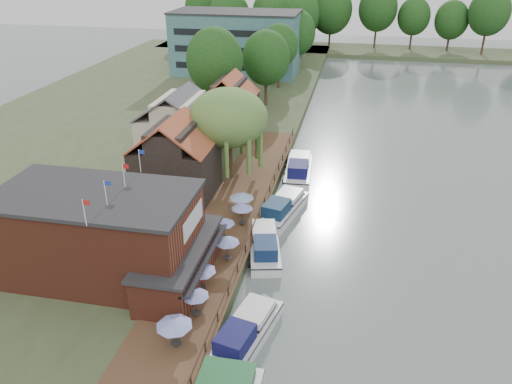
# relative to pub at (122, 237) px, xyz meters

# --- Properties ---
(ground) EXTENTS (260.00, 260.00, 0.00)m
(ground) POSITION_rel_pub_xyz_m (14.00, 1.00, -4.65)
(ground) COLOR slate
(ground) RESTS_ON ground
(land_bank) EXTENTS (50.00, 140.00, 1.00)m
(land_bank) POSITION_rel_pub_xyz_m (-16.00, 36.00, -4.15)
(land_bank) COLOR #384728
(land_bank) RESTS_ON ground
(quay_deck) EXTENTS (6.00, 50.00, 0.10)m
(quay_deck) POSITION_rel_pub_xyz_m (6.00, 11.00, -3.60)
(quay_deck) COLOR #47301E
(quay_deck) RESTS_ON land_bank
(quay_rail) EXTENTS (0.20, 49.00, 1.00)m
(quay_rail) POSITION_rel_pub_xyz_m (8.70, 11.50, -3.15)
(quay_rail) COLOR black
(quay_rail) RESTS_ON land_bank
(pub) EXTENTS (20.00, 11.00, 7.30)m
(pub) POSITION_rel_pub_xyz_m (0.00, 0.00, 0.00)
(pub) COLOR maroon
(pub) RESTS_ON land_bank
(hotel_block) EXTENTS (25.40, 12.40, 12.30)m
(hotel_block) POSITION_rel_pub_xyz_m (-8.00, 71.00, 2.50)
(hotel_block) COLOR #38666B
(hotel_block) RESTS_ON land_bank
(cottage_a) EXTENTS (8.60, 7.60, 8.50)m
(cottage_a) POSITION_rel_pub_xyz_m (-1.00, 15.00, 0.60)
(cottage_a) COLOR black
(cottage_a) RESTS_ON land_bank
(cottage_b) EXTENTS (9.60, 8.60, 8.50)m
(cottage_b) POSITION_rel_pub_xyz_m (-4.00, 25.00, 0.60)
(cottage_b) COLOR beige
(cottage_b) RESTS_ON land_bank
(cottage_c) EXTENTS (7.60, 7.60, 8.50)m
(cottage_c) POSITION_rel_pub_xyz_m (0.00, 34.00, 0.60)
(cottage_c) COLOR black
(cottage_c) RESTS_ON land_bank
(willow) EXTENTS (8.60, 8.60, 10.43)m
(willow) POSITION_rel_pub_xyz_m (3.50, 20.00, 1.56)
(willow) COLOR #476B2D
(willow) RESTS_ON land_bank
(umbrella_0) EXTENTS (2.44, 2.44, 2.38)m
(umbrella_0) POSITION_rel_pub_xyz_m (6.67, -7.00, -2.36)
(umbrella_0) COLOR #1C269B
(umbrella_0) RESTS_ON quay_deck
(umbrella_1) EXTENTS (1.99, 1.99, 2.38)m
(umbrella_1) POSITION_rel_pub_xyz_m (7.08, -3.81, -2.36)
(umbrella_1) COLOR #1B2B99
(umbrella_1) RESTS_ON quay_deck
(umbrella_2) EXTENTS (2.45, 2.45, 2.38)m
(umbrella_2) POSITION_rel_pub_xyz_m (6.53, -0.88, -2.36)
(umbrella_2) COLOR navy
(umbrella_2) RESTS_ON quay_deck
(umbrella_3) EXTENTS (2.13, 2.13, 2.38)m
(umbrella_3) POSITION_rel_pub_xyz_m (7.50, 3.45, -2.36)
(umbrella_3) COLOR navy
(umbrella_3) RESTS_ON quay_deck
(umbrella_4) EXTENTS (2.01, 2.01, 2.38)m
(umbrella_4) POSITION_rel_pub_xyz_m (6.43, 6.41, -2.36)
(umbrella_4) COLOR navy
(umbrella_4) RESTS_ON quay_deck
(umbrella_5) EXTENTS (2.06, 2.06, 2.38)m
(umbrella_5) POSITION_rel_pub_xyz_m (7.39, 9.48, -2.36)
(umbrella_5) COLOR #1C269B
(umbrella_5) RESTS_ON quay_deck
(umbrella_6) EXTENTS (2.43, 2.43, 2.38)m
(umbrella_6) POSITION_rel_pub_xyz_m (6.86, 11.59, -2.36)
(umbrella_6) COLOR navy
(umbrella_6) RESTS_ON quay_deck
(cruiser_0) EXTENTS (4.93, 9.63, 2.20)m
(cruiser_0) POSITION_rel_pub_xyz_m (10.84, -4.35, -3.55)
(cruiser_0) COLOR silver
(cruiser_0) RESTS_ON ground
(cruiser_1) EXTENTS (5.00, 9.67, 2.21)m
(cruiser_1) POSITION_rel_pub_xyz_m (10.02, 6.98, -3.54)
(cruiser_1) COLOR silver
(cruiser_1) RESTS_ON ground
(cruiser_2) EXTENTS (5.22, 10.01, 2.30)m
(cruiser_2) POSITION_rel_pub_xyz_m (10.58, 14.25, -3.50)
(cruiser_2) COLOR silver
(cruiser_2) RESTS_ON ground
(cruiser_3) EXTENTS (3.93, 10.41, 2.49)m
(cruiser_3) POSITION_rel_pub_xyz_m (10.94, 24.19, -3.40)
(cruiser_3) COLOR white
(cruiser_3) RESTS_ON ground
(bank_tree_0) EXTENTS (8.51, 8.51, 13.49)m
(bank_tree_0) POSITION_rel_pub_xyz_m (-4.21, 41.91, 3.09)
(bank_tree_0) COLOR #143811
(bank_tree_0) RESTS_ON land_bank
(bank_tree_1) EXTENTS (7.63, 7.63, 12.22)m
(bank_tree_1) POSITION_rel_pub_xyz_m (2.28, 49.05, 2.46)
(bank_tree_1) COLOR #143811
(bank_tree_1) RESTS_ON land_bank
(bank_tree_2) EXTENTS (6.79, 6.79, 11.62)m
(bank_tree_2) POSITION_rel_pub_xyz_m (2.52, 60.82, 2.16)
(bank_tree_2) COLOR #143811
(bank_tree_2) RESTS_ON land_bank
(bank_tree_3) EXTENTS (8.39, 8.39, 12.26)m
(bank_tree_3) POSITION_rel_pub_xyz_m (3.24, 77.62, 2.48)
(bank_tree_3) COLOR #143811
(bank_tree_3) RESTS_ON land_bank
(bank_tree_4) EXTENTS (7.73, 7.73, 14.43)m
(bank_tree_4) POSITION_rel_pub_xyz_m (3.21, 87.97, 3.57)
(bank_tree_4) COLOR #143811
(bank_tree_4) RESTS_ON land_bank
(bank_tree_5) EXTENTS (8.30, 8.30, 13.62)m
(bank_tree_5) POSITION_rel_pub_xyz_m (-3.71, 95.08, 3.16)
(bank_tree_5) COLOR #143811
(bank_tree_5) RESTS_ON land_bank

